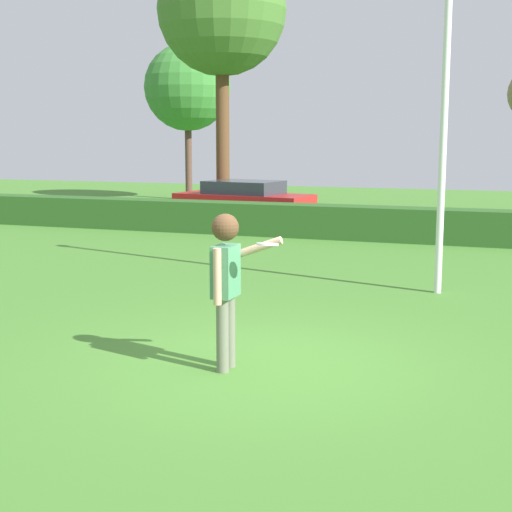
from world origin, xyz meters
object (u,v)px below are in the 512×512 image
Objects in this scene: person at (226,274)px; birch_tree at (222,12)px; lamppost at (446,64)px; maple_tree at (188,88)px; frisbee at (267,244)px; parked_car_red at (244,199)px.

birch_tree reaches higher than person.
lamppost reaches higher than person.
lamppost is 19.68m from maple_tree.
person is at bearing 163.45° from frisbee.
frisbee is (0.54, -0.16, 0.38)m from person.
birch_tree is at bearing -54.95° from maple_tree.
frisbee is 17.89m from birch_tree.
maple_tree is (-3.69, 5.26, -1.99)m from birch_tree.
frisbee is 23.69m from maple_tree.
frisbee is at bearing -103.11° from lamppost.
lamppost is at bearing -52.88° from maple_tree.
birch_tree reaches higher than parked_car_red.
lamppost reaches higher than frisbee.
person reaches higher than frisbee.
frisbee is at bearing -66.11° from birch_tree.
birch_tree is (-1.30, 1.48, 5.86)m from parked_car_red.
parked_car_red is (-6.87, 8.94, -3.07)m from lamppost.
lamppost is 0.79× the size of birch_tree.
parked_car_red is at bearing -53.48° from maple_tree.
person is 23.37m from maple_tree.
birch_tree reaches higher than maple_tree.
maple_tree is (-11.87, 15.68, 0.79)m from lamppost.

